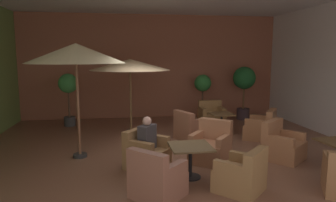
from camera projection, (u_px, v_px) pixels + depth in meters
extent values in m
cube|color=brown|center=(171.00, 153.00, 7.60)|extent=(9.84, 9.25, 0.02)
cube|color=#9A5840|center=(152.00, 67.00, 11.80)|extent=(9.84, 0.08, 3.89)
cube|color=#A26843|center=(284.00, 150.00, 7.06)|extent=(1.12, 1.11, 0.43)
cube|color=#A26843|center=(272.00, 130.00, 7.19)|extent=(0.74, 0.65, 0.45)
cube|color=#A26843|center=(292.00, 135.00, 7.24)|extent=(0.48, 0.54, 0.19)
cube|color=#A26843|center=(280.00, 141.00, 6.73)|extent=(0.48, 0.54, 0.19)
cube|color=#95623B|center=(329.00, 161.00, 5.38)|extent=(0.41, 0.58, 0.24)
cylinder|color=black|center=(190.00, 177.00, 6.04)|extent=(0.42, 0.42, 0.02)
cylinder|color=black|center=(190.00, 162.00, 6.00)|extent=(0.07, 0.07, 0.61)
cube|color=brown|center=(191.00, 147.00, 5.95)|extent=(0.80, 0.80, 0.03)
cube|color=#A36847|center=(210.00, 152.00, 6.88)|extent=(1.09, 1.09, 0.46)
cube|color=#A36847|center=(215.00, 129.00, 7.08)|extent=(0.71, 0.61, 0.46)
cube|color=#A36847|center=(223.00, 141.00, 6.64)|extent=(0.48, 0.56, 0.19)
cube|color=#A36847|center=(196.00, 137.00, 6.95)|extent=(0.48, 0.56, 0.19)
cube|color=olive|center=(147.00, 158.00, 6.52)|extent=(1.07, 1.06, 0.41)
cube|color=olive|center=(136.00, 138.00, 6.62)|extent=(0.60, 0.68, 0.39)
cube|color=olive|center=(157.00, 140.00, 6.72)|extent=(0.55, 0.48, 0.24)
cube|color=olive|center=(140.00, 148.00, 6.20)|extent=(0.55, 0.48, 0.24)
cube|color=#8F5845|center=(158.00, 185.00, 5.20)|extent=(1.05, 1.05, 0.40)
cube|color=#8F5845|center=(147.00, 165.00, 4.91)|extent=(0.65, 0.65, 0.45)
cube|color=#8F5845|center=(146.00, 163.00, 5.37)|extent=(0.50, 0.51, 0.22)
cube|color=#8F5845|center=(175.00, 170.00, 5.01)|extent=(0.50, 0.51, 0.22)
cube|color=olive|center=(239.00, 180.00, 5.42)|extent=(1.05, 1.05, 0.41)
cube|color=olive|center=(256.00, 161.00, 5.19)|extent=(0.64, 0.64, 0.38)
cube|color=olive|center=(230.00, 168.00, 5.15)|extent=(0.49, 0.49, 0.18)
cube|color=olive|center=(245.00, 158.00, 5.64)|extent=(0.49, 0.49, 0.18)
cylinder|color=black|center=(221.00, 134.00, 9.36)|extent=(0.34, 0.34, 0.02)
cylinder|color=black|center=(221.00, 124.00, 9.32)|extent=(0.07, 0.07, 0.61)
cube|color=brown|center=(222.00, 114.00, 9.27)|extent=(0.70, 0.70, 0.03)
cube|color=#925A42|center=(192.00, 132.00, 8.74)|extent=(0.97, 1.02, 0.41)
cube|color=#925A42|center=(184.00, 119.00, 8.53)|extent=(0.47, 0.80, 0.42)
cube|color=#925A42|center=(186.00, 119.00, 8.98)|extent=(0.57, 0.36, 0.24)
cube|color=#925A42|center=(200.00, 123.00, 8.44)|extent=(0.57, 0.36, 0.24)
cube|color=#9D643E|center=(259.00, 131.00, 8.84)|extent=(1.11, 1.12, 0.42)
cube|color=#9D643E|center=(271.00, 118.00, 8.64)|extent=(0.61, 0.77, 0.44)
cube|color=#9D643E|center=(256.00, 123.00, 8.51)|extent=(0.57, 0.45, 0.20)
cube|color=#9D643E|center=(261.00, 119.00, 9.12)|extent=(0.57, 0.45, 0.20)
cube|color=olive|center=(212.00, 119.00, 10.43)|extent=(0.81, 0.81, 0.45)
cube|color=olive|center=(210.00, 106.00, 10.67)|extent=(0.80, 0.20, 0.39)
cube|color=olive|center=(222.00, 110.00, 10.38)|extent=(0.16, 0.62, 0.20)
cube|color=olive|center=(203.00, 110.00, 10.30)|extent=(0.16, 0.62, 0.20)
cylinder|color=#2D2D2D|center=(131.00, 131.00, 9.55)|extent=(0.32, 0.32, 0.08)
cylinder|color=brown|center=(131.00, 97.00, 9.40)|extent=(0.06, 0.06, 2.21)
cone|color=#E1BB88|center=(130.00, 65.00, 9.25)|extent=(2.42, 2.42, 0.33)
cylinder|color=#2D2D2D|center=(80.00, 155.00, 7.25)|extent=(0.32, 0.32, 0.08)
cylinder|color=brown|center=(78.00, 103.00, 7.07)|extent=(0.06, 0.06, 2.58)
cone|color=beige|center=(76.00, 53.00, 6.91)|extent=(2.22, 2.22, 0.44)
cylinder|color=#3B2B30|center=(243.00, 114.00, 11.56)|extent=(0.46, 0.46, 0.41)
cylinder|color=brown|center=(244.00, 98.00, 11.47)|extent=(0.06, 0.06, 0.79)
sphere|color=#1D5728|center=(244.00, 78.00, 11.36)|extent=(0.82, 0.82, 0.82)
cylinder|color=#373435|center=(70.00, 121.00, 10.47)|extent=(0.38, 0.38, 0.32)
cylinder|color=brown|center=(69.00, 104.00, 10.38)|extent=(0.06, 0.06, 0.86)
sphere|color=#3A8B42|center=(68.00, 83.00, 10.28)|extent=(0.65, 0.65, 0.65)
cylinder|color=#A4623F|center=(202.00, 114.00, 11.55)|extent=(0.39, 0.39, 0.38)
cylinder|color=brown|center=(202.00, 100.00, 11.48)|extent=(0.06, 0.06, 0.72)
sphere|color=#2A6F2F|center=(203.00, 83.00, 11.38)|extent=(0.62, 0.62, 0.62)
cube|color=#3C3639|center=(147.00, 137.00, 6.46)|extent=(0.42, 0.45, 0.52)
sphere|color=tan|center=(147.00, 121.00, 6.41)|extent=(0.19, 0.19, 0.19)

